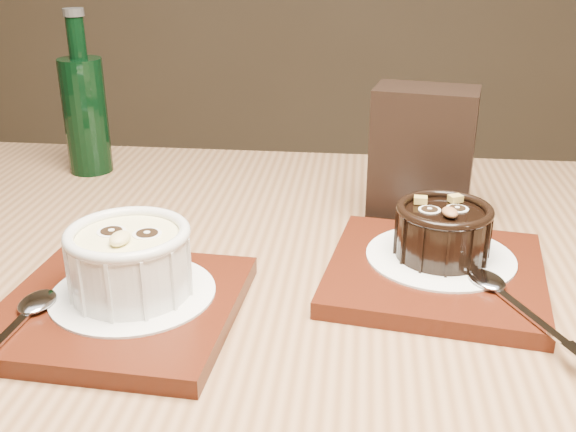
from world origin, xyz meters
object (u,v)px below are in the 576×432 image
object	(u,v)px
ramekin_dark	(443,229)
table	(306,390)
tray_right	(435,273)
tray_left	(120,308)
green_bottle	(85,111)
condiment_stand	(422,156)
ramekin_white	(130,258)

from	to	relation	value
ramekin_dark	table	bearing A→B (deg)	-164.04
tray_right	tray_left	bearing A→B (deg)	-161.09
tray_left	green_bottle	size ratio (longest dim) A/B	0.91
tray_left	condiment_stand	size ratio (longest dim) A/B	1.29
ramekin_white	tray_right	size ratio (longest dim) A/B	0.54
ramekin_white	green_bottle	xyz separation A→B (m)	(-0.16, 0.33, 0.03)
tray_right	ramekin_dark	xyz separation A→B (m)	(0.01, 0.02, 0.04)
ramekin_white	ramekin_dark	distance (m)	0.26
tray_left	ramekin_dark	size ratio (longest dim) A/B	2.17
table	ramekin_dark	xyz separation A→B (m)	(0.11, 0.06, 0.13)
ramekin_white	green_bottle	world-z (taller)	green_bottle
green_bottle	condiment_stand	bearing A→B (deg)	-16.27
tray_left	condiment_stand	xyz separation A→B (m)	(0.25, 0.22, 0.06)
ramekin_white	tray_left	bearing A→B (deg)	-126.73
tray_left	ramekin_white	world-z (taller)	ramekin_white
tray_left	green_bottle	bearing A→B (deg)	114.64
table	ramekin_white	distance (m)	0.20
table	tray_right	world-z (taller)	tray_right
table	green_bottle	size ratio (longest dim) A/B	6.08
table	condiment_stand	xyz separation A→B (m)	(0.10, 0.18, 0.16)
ramekin_dark	condiment_stand	world-z (taller)	condiment_stand
tray_right	ramekin_white	bearing A→B (deg)	-162.59
condiment_stand	green_bottle	bearing A→B (deg)	163.73
tray_left	tray_right	bearing A→B (deg)	18.91
table	condiment_stand	size ratio (longest dim) A/B	8.60
ramekin_dark	green_bottle	distance (m)	0.47
table	ramekin_white	world-z (taller)	ramekin_white
table	tray_right	bearing A→B (deg)	22.92
ramekin_white	green_bottle	size ratio (longest dim) A/B	0.49
table	ramekin_dark	world-z (taller)	ramekin_dark
green_bottle	ramekin_white	bearing A→B (deg)	-63.59
table	condiment_stand	bearing A→B (deg)	60.41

